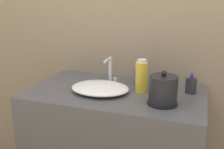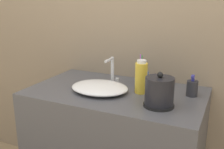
{
  "view_description": "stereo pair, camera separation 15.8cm",
  "coord_description": "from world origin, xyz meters",
  "px_view_note": "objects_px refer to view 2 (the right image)",
  "views": [
    {
      "loc": [
        0.48,
        -1.12,
        1.42
      ],
      "look_at": [
        -0.02,
        0.31,
        0.98
      ],
      "focal_mm": 42.0,
      "sensor_mm": 36.0,
      "label": 1
    },
    {
      "loc": [
        0.62,
        -1.06,
        1.42
      ],
      "look_at": [
        -0.02,
        0.31,
        0.98
      ],
      "focal_mm": 42.0,
      "sensor_mm": 36.0,
      "label": 2
    }
  ],
  "objects_px": {
    "faucet": "(112,70)",
    "shampoo_bottle": "(141,77)",
    "electric_kettle": "(159,93)",
    "lotion_bottle": "(192,88)",
    "toothbrush_cup": "(142,78)"
  },
  "relations": [
    {
      "from": "faucet",
      "to": "shampoo_bottle",
      "type": "distance_m",
      "value": 0.24
    },
    {
      "from": "electric_kettle",
      "to": "shampoo_bottle",
      "type": "xyz_separation_m",
      "value": [
        -0.15,
        0.15,
        0.02
      ]
    },
    {
      "from": "faucet",
      "to": "shampoo_bottle",
      "type": "height_order",
      "value": "shampoo_bottle"
    },
    {
      "from": "electric_kettle",
      "to": "lotion_bottle",
      "type": "bearing_deg",
      "value": 59.93
    },
    {
      "from": "faucet",
      "to": "electric_kettle",
      "type": "distance_m",
      "value": 0.45
    },
    {
      "from": "electric_kettle",
      "to": "lotion_bottle",
      "type": "xyz_separation_m",
      "value": [
        0.13,
        0.23,
        -0.02
      ]
    },
    {
      "from": "faucet",
      "to": "toothbrush_cup",
      "type": "xyz_separation_m",
      "value": [
        0.19,
        0.05,
        -0.05
      ]
    },
    {
      "from": "shampoo_bottle",
      "to": "lotion_bottle",
      "type": "bearing_deg",
      "value": 14.9
    },
    {
      "from": "lotion_bottle",
      "to": "shampoo_bottle",
      "type": "xyz_separation_m",
      "value": [
        -0.28,
        -0.08,
        0.05
      ]
    },
    {
      "from": "lotion_bottle",
      "to": "shampoo_bottle",
      "type": "height_order",
      "value": "shampoo_bottle"
    },
    {
      "from": "faucet",
      "to": "electric_kettle",
      "type": "height_order",
      "value": "electric_kettle"
    },
    {
      "from": "toothbrush_cup",
      "to": "electric_kettle",
      "type": "bearing_deg",
      "value": -56.66
    },
    {
      "from": "electric_kettle",
      "to": "toothbrush_cup",
      "type": "distance_m",
      "value": 0.35
    },
    {
      "from": "lotion_bottle",
      "to": "shampoo_bottle",
      "type": "relative_size",
      "value": 0.63
    },
    {
      "from": "faucet",
      "to": "lotion_bottle",
      "type": "relative_size",
      "value": 1.41
    }
  ]
}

